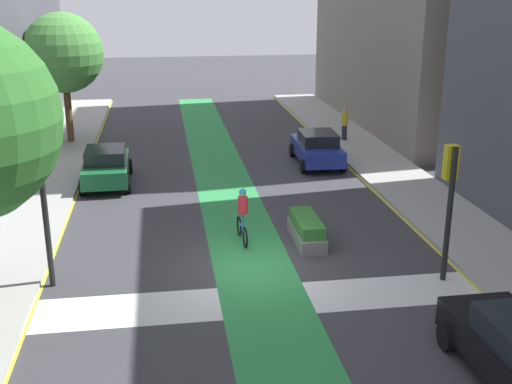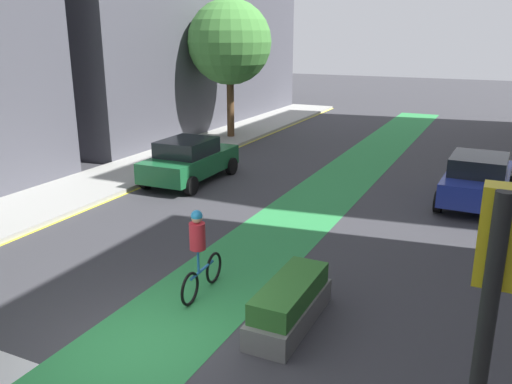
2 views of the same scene
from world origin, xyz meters
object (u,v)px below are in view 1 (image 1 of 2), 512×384
(traffic_signal_near_left, at_px, (43,181))
(car_green_left_far, at_px, (106,166))
(cyclist_in_lane, at_px, (242,214))
(median_planter, at_px, (307,230))
(car_blue_right_far, at_px, (317,148))
(street_tree_far, at_px, (63,53))
(pedestrian_sidewalk_right_a, at_px, (345,124))
(traffic_signal_near_right, at_px, (450,187))

(traffic_signal_near_left, xyz_separation_m, car_green_left_far, (0.83, 9.47, -2.21))
(traffic_signal_near_left, relative_size, car_green_left_far, 1.01)
(car_green_left_far, relative_size, cyclist_in_lane, 2.28)
(car_green_left_far, relative_size, median_planter, 1.74)
(car_blue_right_far, xyz_separation_m, street_tree_far, (-11.90, 5.96, 3.92))
(traffic_signal_near_left, height_order, car_blue_right_far, traffic_signal_near_left)
(street_tree_far, bearing_deg, traffic_signal_near_left, -84.70)
(car_green_left_far, relative_size, street_tree_far, 0.64)
(cyclist_in_lane, bearing_deg, car_green_left_far, 123.65)
(car_blue_right_far, height_order, car_green_left_far, same)
(car_green_left_far, height_order, pedestrian_sidewalk_right_a, pedestrian_sidewalk_right_a)
(car_green_left_far, height_order, median_planter, car_green_left_far)
(median_planter, bearing_deg, car_green_left_far, 132.58)
(car_green_left_far, xyz_separation_m, pedestrian_sidewalk_right_a, (11.98, 5.76, 0.20))
(traffic_signal_near_left, relative_size, street_tree_far, 0.65)
(car_green_left_far, distance_m, street_tree_far, 8.94)
(traffic_signal_near_left, relative_size, pedestrian_sidewalk_right_a, 2.56)
(car_green_left_far, bearing_deg, traffic_signal_near_left, -94.99)
(street_tree_far, height_order, median_planter, street_tree_far)
(car_blue_right_far, relative_size, cyclist_in_lane, 2.29)
(street_tree_far, bearing_deg, cyclist_in_lane, -64.09)
(traffic_signal_near_right, xyz_separation_m, car_blue_right_far, (-0.63, 12.40, -1.94))
(car_green_left_far, xyz_separation_m, street_tree_far, (-2.42, 7.66, 3.92))
(traffic_signal_near_left, bearing_deg, pedestrian_sidewalk_right_a, 49.94)
(cyclist_in_lane, bearing_deg, street_tree_far, 115.91)
(traffic_signal_near_left, height_order, car_green_left_far, traffic_signal_near_left)
(car_blue_right_far, bearing_deg, traffic_signal_near_left, -132.73)
(car_blue_right_far, height_order, pedestrian_sidewalk_right_a, pedestrian_sidewalk_right_a)
(cyclist_in_lane, bearing_deg, car_blue_right_far, 62.48)
(cyclist_in_lane, distance_m, pedestrian_sidewalk_right_a, 14.85)
(traffic_signal_near_right, relative_size, traffic_signal_near_left, 0.91)
(car_blue_right_far, height_order, cyclist_in_lane, cyclist_in_lane)
(cyclist_in_lane, distance_m, street_tree_far, 16.99)
(traffic_signal_near_right, distance_m, cyclist_in_lane, 6.57)
(traffic_signal_near_right, xyz_separation_m, street_tree_far, (-12.54, 18.36, 1.98))
(traffic_signal_near_right, distance_m, median_planter, 5.11)
(street_tree_far, relative_size, median_planter, 2.72)
(car_green_left_far, bearing_deg, pedestrian_sidewalk_right_a, 25.69)
(cyclist_in_lane, height_order, pedestrian_sidewalk_right_a, cyclist_in_lane)
(traffic_signal_near_left, bearing_deg, traffic_signal_near_right, -6.46)
(cyclist_in_lane, relative_size, street_tree_far, 0.28)
(car_blue_right_far, distance_m, median_planter, 9.56)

